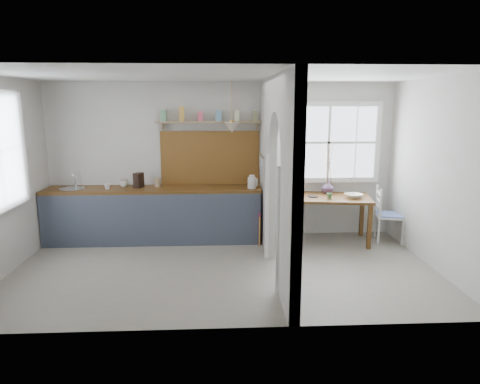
{
  "coord_description": "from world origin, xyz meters",
  "views": [
    {
      "loc": [
        -0.06,
        -5.59,
        2.25
      ],
      "look_at": [
        0.24,
        0.34,
        1.02
      ],
      "focal_mm": 32.0,
      "sensor_mm": 36.0,
      "label": 1
    }
  ],
  "objects_px": {
    "dining_table": "(332,219)",
    "chair_left": "(278,218)",
    "kettle": "(252,182)",
    "chair_right": "(390,215)",
    "vase": "(328,187)"
  },
  "relations": [
    {
      "from": "dining_table",
      "to": "chair_left",
      "type": "bearing_deg",
      "value": -165.35
    },
    {
      "from": "kettle",
      "to": "chair_right",
      "type": "bearing_deg",
      "value": -15.26
    },
    {
      "from": "dining_table",
      "to": "chair_left",
      "type": "relative_size",
      "value": 1.41
    },
    {
      "from": "chair_left",
      "to": "chair_right",
      "type": "height_order",
      "value": "chair_right"
    },
    {
      "from": "dining_table",
      "to": "kettle",
      "type": "bearing_deg",
      "value": -172.83
    },
    {
      "from": "chair_left",
      "to": "kettle",
      "type": "xyz_separation_m",
      "value": [
        -0.42,
        0.13,
        0.58
      ]
    },
    {
      "from": "chair_left",
      "to": "chair_right",
      "type": "bearing_deg",
      "value": 80.07
    },
    {
      "from": "chair_left",
      "to": "dining_table",
      "type": "bearing_deg",
      "value": 84.76
    },
    {
      "from": "dining_table",
      "to": "vase",
      "type": "bearing_deg",
      "value": 104.03
    },
    {
      "from": "chair_right",
      "to": "vase",
      "type": "relative_size",
      "value": 4.16
    },
    {
      "from": "dining_table",
      "to": "chair_right",
      "type": "distance_m",
      "value": 0.95
    },
    {
      "from": "chair_left",
      "to": "chair_right",
      "type": "relative_size",
      "value": 0.95
    },
    {
      "from": "chair_right",
      "to": "kettle",
      "type": "height_order",
      "value": "kettle"
    },
    {
      "from": "dining_table",
      "to": "chair_right",
      "type": "bearing_deg",
      "value": 5.46
    },
    {
      "from": "dining_table",
      "to": "kettle",
      "type": "xyz_separation_m",
      "value": [
        -1.33,
        0.03,
        0.63
      ]
    }
  ]
}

